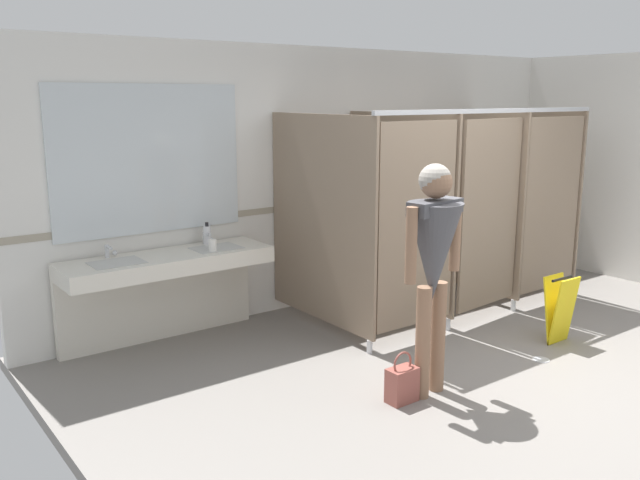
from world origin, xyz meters
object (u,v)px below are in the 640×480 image
(handbag, at_px, (402,384))
(soap_dispenser, at_px, (207,235))
(person_standing, at_px, (434,251))
(wet_floor_sign, at_px, (560,309))
(paper_cup, at_px, (213,245))

(handbag, xyz_separation_m, soap_dispenser, (-0.39, 2.20, 0.78))
(person_standing, bearing_deg, handbag, 176.51)
(person_standing, bearing_deg, wet_floor_sign, 1.80)
(person_standing, xyz_separation_m, wet_floor_sign, (1.69, 0.05, -0.77))
(soap_dispenser, bearing_deg, person_standing, -73.64)
(paper_cup, bearing_deg, soap_dispenser, 71.11)
(paper_cup, relative_size, wet_floor_sign, 0.17)
(soap_dispenser, height_order, paper_cup, soap_dispenser)
(soap_dispenser, bearing_deg, wet_floor_sign, -42.73)
(handbag, bearing_deg, soap_dispenser, 100.09)
(person_standing, relative_size, soap_dispenser, 8.35)
(handbag, relative_size, wet_floor_sign, 0.63)
(person_standing, distance_m, soap_dispenser, 2.32)
(handbag, xyz_separation_m, paper_cup, (-0.49, 1.91, 0.74))
(person_standing, height_order, wet_floor_sign, person_standing)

